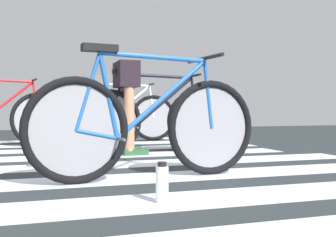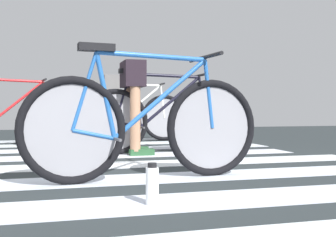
% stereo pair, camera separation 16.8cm
% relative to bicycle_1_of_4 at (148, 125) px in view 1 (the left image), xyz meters
% --- Properties ---
extents(ground, '(18.00, 14.00, 0.02)m').
position_rel_bicycle_1_of_4_xyz_m(ground, '(-0.47, 0.61, -0.40)').
color(ground, '#242B2D').
extents(crosswalk_markings, '(5.49, 6.51, 0.00)m').
position_rel_bicycle_1_of_4_xyz_m(crosswalk_markings, '(-0.41, 0.80, -0.38)').
color(crosswalk_markings, silver).
rests_on(crosswalk_markings, ground).
extents(bicycle_1_of_4, '(1.73, 0.52, 0.93)m').
position_rel_bicycle_1_of_4_xyz_m(bicycle_1_of_4, '(0.00, 0.00, 0.00)').
color(bicycle_1_of_4, black).
rests_on(bicycle_1_of_4, ground).
extents(bicycle_2_of_4, '(1.74, 0.52, 0.93)m').
position_rel_bicycle_1_of_4_xyz_m(bicycle_2_of_4, '(0.52, 1.65, 0.00)').
color(bicycle_2_of_4, black).
rests_on(bicycle_2_of_4, ground).
extents(cyclist_2_of_4, '(0.31, 0.41, 1.01)m').
position_rel_bicycle_1_of_4_xyz_m(cyclist_2_of_4, '(0.21, 1.65, 0.27)').
color(cyclist_2_of_4, '#A87A5B').
rests_on(cyclist_2_of_4, ground).
extents(bicycle_4_of_4, '(1.74, 0.52, 0.93)m').
position_rel_bicycle_1_of_4_xyz_m(bicycle_4_of_4, '(0.52, 3.48, 0.00)').
color(bicycle_4_of_4, black).
rests_on(bicycle_4_of_4, ground).
extents(cyclist_4_of_4, '(0.32, 0.42, 1.00)m').
position_rel_bicycle_1_of_4_xyz_m(cyclist_4_of_4, '(0.21, 3.49, 0.26)').
color(cyclist_4_of_4, brown).
rests_on(cyclist_4_of_4, ground).
extents(water_bottle, '(0.07, 0.07, 0.22)m').
position_rel_bicycle_1_of_4_xyz_m(water_bottle, '(-0.13, -0.75, -0.28)').
color(water_bottle, white).
rests_on(water_bottle, ground).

